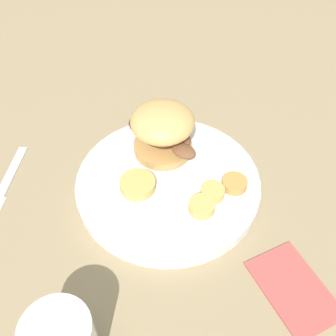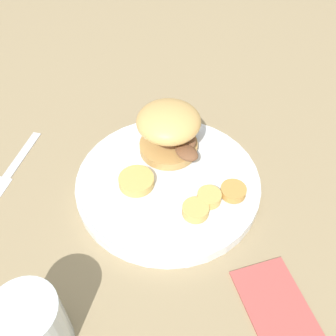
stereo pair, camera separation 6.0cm
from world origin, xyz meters
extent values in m
plane|color=#937F5B|center=(0.00, 0.00, 0.00)|extent=(4.00, 4.00, 0.00)
cylinder|color=white|center=(0.00, 0.00, 0.01)|extent=(0.29, 0.29, 0.02)
torus|color=white|center=(0.00, 0.00, 0.02)|extent=(0.29, 0.29, 0.01)
cylinder|color=tan|center=(0.05, 0.05, 0.03)|extent=(0.10, 0.10, 0.01)
ellipsoid|color=brown|center=(0.05, 0.05, 0.05)|extent=(0.06, 0.07, 0.02)
ellipsoid|color=#4C281E|center=(0.05, 0.10, 0.05)|extent=(0.05, 0.06, 0.02)
ellipsoid|color=brown|center=(0.10, 0.05, 0.05)|extent=(0.06, 0.06, 0.01)
ellipsoid|color=brown|center=(0.06, 0.03, 0.05)|extent=(0.04, 0.05, 0.02)
ellipsoid|color=brown|center=(0.04, 0.00, 0.05)|extent=(0.03, 0.04, 0.02)
ellipsoid|color=brown|center=(0.07, 0.04, 0.05)|extent=(0.04, 0.04, 0.02)
ellipsoid|color=#4C281E|center=(0.06, 0.05, 0.05)|extent=(0.06, 0.06, 0.02)
ellipsoid|color=tan|center=(0.05, 0.05, 0.08)|extent=(0.10, 0.10, 0.05)
cylinder|color=tan|center=(0.01, -0.07, 0.03)|extent=(0.04, 0.04, 0.02)
cylinder|color=tan|center=(-0.02, -0.08, 0.03)|extent=(0.04, 0.04, 0.01)
cylinder|color=tan|center=(-0.04, 0.03, 0.03)|extent=(0.06, 0.06, 0.01)
cylinder|color=#BC8942|center=(0.05, -0.09, 0.03)|extent=(0.04, 0.04, 0.01)
cube|color=silver|center=(-0.13, 0.23, 0.00)|extent=(0.10, 0.07, 0.00)
cube|color=#B24C47|center=(-0.04, -0.24, 0.00)|extent=(0.13, 0.14, 0.01)
camera|label=1|loc=(-0.32, -0.24, 0.49)|focal=42.00mm
camera|label=2|loc=(-0.29, -0.29, 0.49)|focal=42.00mm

